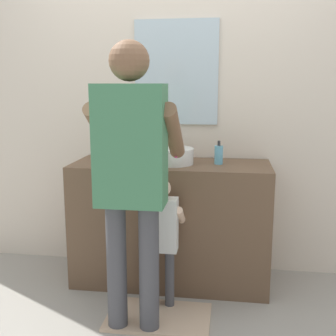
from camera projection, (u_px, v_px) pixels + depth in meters
name	position (u px, v px, depth m)	size (l,w,h in m)	color
ground_plane	(165.00, 299.00, 2.87)	(14.00, 14.00, 0.00)	#9E998E
back_wall	(177.00, 95.00, 3.21)	(4.40, 0.10, 2.70)	beige
vanity_cabinet	(171.00, 223.00, 3.08)	(1.40, 0.54, 0.88)	brown
sink_basin	(171.00, 156.00, 2.96)	(0.32, 0.32, 0.11)	silver
faucet	(174.00, 148.00, 3.15)	(0.18, 0.14, 0.18)	#B7BABF
toothbrush_cup	(124.00, 154.00, 3.03)	(0.07, 0.07, 0.21)	silver
soap_bottle	(219.00, 155.00, 2.94)	(0.06, 0.06, 0.17)	#66B2D1
bath_mat	(159.00, 317.00, 2.63)	(0.64, 0.40, 0.02)	#CCAD8E
child_toddler	(162.00, 232.00, 2.67)	(0.26, 0.27, 0.86)	#47474C
adult_parent	(132.00, 164.00, 2.34)	(0.52, 0.55, 1.67)	#47474C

